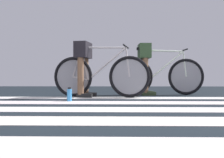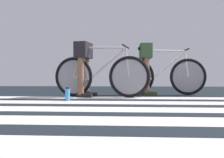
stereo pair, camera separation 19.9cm
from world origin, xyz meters
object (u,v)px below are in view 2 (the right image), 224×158
bicycle_1_of_2 (100,75)px  water_bottle (68,95)px  cyclist_2_of_2 (146,62)px  cyclist_1_of_2 (84,62)px  bicycle_2_of_2 (162,75)px

bicycle_1_of_2 → water_bottle: bicycle_1_of_2 is taller
cyclist_2_of_2 → bicycle_1_of_2: bearing=-147.5°
bicycle_1_of_2 → cyclist_1_of_2: (-0.31, 0.06, 0.24)m
bicycle_1_of_2 → bicycle_2_of_2: bearing=38.2°
bicycle_1_of_2 → cyclist_1_of_2: size_ratio=1.77×
bicycle_1_of_2 → cyclist_1_of_2: cyclist_1_of_2 is taller
cyclist_1_of_2 → water_bottle: size_ratio=4.73×
cyclist_1_of_2 → cyclist_2_of_2: bearing=35.4°
cyclist_2_of_2 → bicycle_2_of_2: bearing=0.0°
bicycle_2_of_2 → cyclist_2_of_2: (-0.31, -0.01, 0.26)m
cyclist_2_of_2 → water_bottle: size_ratio=4.88×
bicycle_1_of_2 → bicycle_2_of_2: (1.14, 0.60, 0.00)m
bicycle_1_of_2 → cyclist_2_of_2: bearing=45.6°
bicycle_2_of_2 → water_bottle: size_ratio=8.47×
cyclist_2_of_2 → water_bottle: 1.93m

